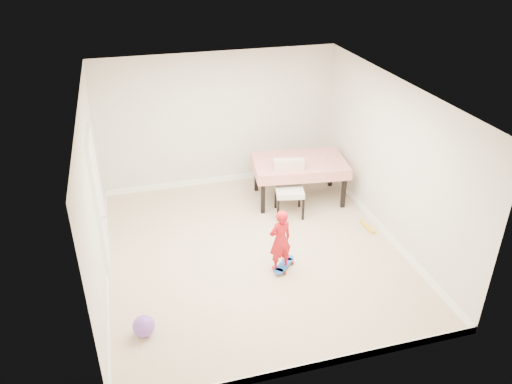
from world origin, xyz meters
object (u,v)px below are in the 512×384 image
object	(u,v)px
dining_chair	(290,189)
skateboard	(284,266)
child	(280,242)
balloon	(144,326)
dining_table	(299,180)

from	to	relation	value
dining_chair	skateboard	size ratio (longest dim) A/B	1.91
dining_chair	child	size ratio (longest dim) A/B	0.99
dining_chair	skateboard	distance (m)	1.68
dining_chair	balloon	size ratio (longest dim) A/B	3.51
dining_table	child	bearing A→B (deg)	-109.28
child	balloon	bearing A→B (deg)	9.35
dining_chair	balloon	bearing A→B (deg)	-127.85
balloon	dining_chair	bearing A→B (deg)	40.72
child	balloon	distance (m)	2.25
dining_chair	child	bearing A→B (deg)	-102.17
dining_table	balloon	world-z (taller)	dining_table
dining_chair	balloon	world-z (taller)	dining_chair
skateboard	balloon	bearing A→B (deg)	154.81
dining_table	balloon	bearing A→B (deg)	-129.86
dining_table	dining_chair	world-z (taller)	dining_chair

